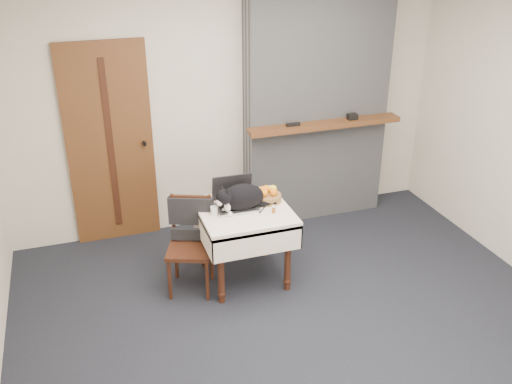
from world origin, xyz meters
TOP-DOWN VIEW (x-y plane):
  - ground at (0.00, 0.00)m, footprint 4.50×4.50m
  - room_shell at (0.00, 0.46)m, footprint 4.52×4.01m
  - door at (-1.20, 1.97)m, footprint 0.82×0.10m
  - chimney at (0.90, 1.85)m, footprint 1.62×0.48m
  - side_table at (-0.20, 0.84)m, footprint 0.78×0.78m
  - laptop at (-0.26, 0.92)m, footprint 0.36×0.31m
  - cat at (-0.21, 0.84)m, footprint 0.57×0.33m
  - cream_jar at (-0.48, 0.82)m, footprint 0.06×0.06m
  - pill_bottle at (0.01, 0.69)m, footprint 0.03×0.03m
  - fruit_basket at (0.05, 0.92)m, footprint 0.23×0.23m
  - desk_clutter at (-0.02, 0.86)m, footprint 0.13×0.10m
  - chair at (-0.67, 0.89)m, footprint 0.49×0.49m

SIDE VIEW (x-z plane):
  - ground at x=0.00m, z-range 0.00..0.00m
  - chair at x=-0.67m, z-range 0.12..0.97m
  - side_table at x=-0.20m, z-range 0.24..0.94m
  - desk_clutter at x=-0.02m, z-range 0.70..0.71m
  - pill_bottle at x=0.01m, z-range 0.70..0.77m
  - cream_jar at x=-0.48m, z-range 0.70..0.77m
  - fruit_basket at x=0.05m, z-range 0.69..0.82m
  - laptop at x=-0.26m, z-range 0.63..0.90m
  - cat at x=-0.21m, z-range 0.68..0.95m
  - door at x=-1.20m, z-range 0.00..2.00m
  - chimney at x=0.90m, z-range 0.00..2.60m
  - room_shell at x=0.00m, z-range 0.46..3.07m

